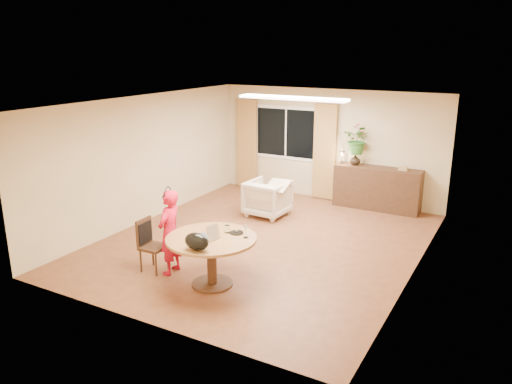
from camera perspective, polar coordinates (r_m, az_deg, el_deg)
floor at (r=9.39m, az=0.79°, el=-5.75°), size 6.50×6.50×0.00m
ceiling at (r=8.75m, az=0.86°, el=10.23°), size 6.50×6.50×0.00m
wall_back at (r=11.88m, az=8.28°, el=5.34°), size 5.50×0.00×5.50m
wall_left at (r=10.52m, az=-12.52°, el=3.71°), size 0.00×6.50×6.50m
wall_right at (r=8.10m, az=18.23°, el=-0.48°), size 0.00×6.50×6.50m
window at (r=12.25m, az=3.45°, el=6.76°), size 1.70×0.03×1.30m
curtain_left at (r=12.73m, az=-1.01°, el=5.52°), size 0.55×0.08×2.25m
curtain_right at (r=11.84m, az=7.86°, el=4.55°), size 0.55×0.08×2.25m
ceiling_panel at (r=9.82m, az=4.22°, el=10.65°), size 2.20×0.35×0.05m
dining_table at (r=7.58m, az=-5.11°, el=-6.35°), size 1.37×1.37×0.78m
dining_chair at (r=8.26m, az=-11.62°, el=-6.03°), size 0.43×0.39×0.87m
child at (r=8.05m, az=-9.83°, el=-4.55°), size 0.54×0.39×1.38m
laptop at (r=7.49m, az=-5.81°, el=-4.33°), size 0.39×0.30×0.24m
tumbler at (r=7.67m, az=-3.33°, el=-4.24°), size 0.10×0.10×0.12m
wine_glass at (r=7.44m, az=-1.19°, el=-4.48°), size 0.08×0.08×0.21m
pot_lid at (r=7.65m, az=-2.25°, el=-4.61°), size 0.22×0.22×0.03m
handbag at (r=7.05m, az=-6.80°, el=-5.64°), size 0.43×0.32×0.25m
armchair at (r=10.73m, az=1.35°, el=-0.70°), size 0.87×0.90×0.78m
throw at (r=10.47m, az=2.49°, el=1.15°), size 0.49×0.58×0.03m
sideboard at (r=11.46m, az=13.66°, el=0.41°), size 1.91×0.47×0.96m
vase at (r=11.46m, az=11.26°, el=3.67°), size 0.26×0.26×0.25m
bouquet at (r=11.36m, az=11.58°, el=5.88°), size 0.67×0.60×0.66m
book_stack at (r=11.21m, az=16.49°, el=2.59°), size 0.20×0.16×0.08m
desk_lamp at (r=11.50m, az=9.81°, el=3.95°), size 0.13×0.13×0.31m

